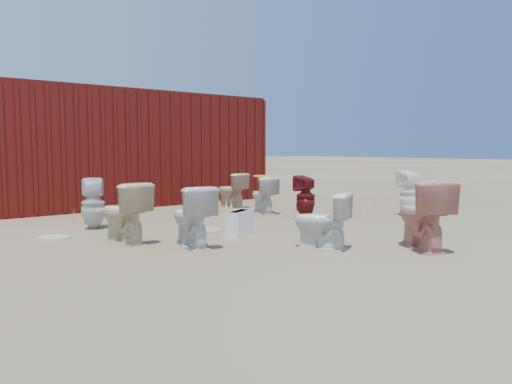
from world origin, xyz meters
TOP-DOWN VIEW (x-y plane):
  - ground at (0.00, 0.00)m, footprint 100.00×100.00m
  - shipping_container at (0.00, 5.20)m, footprint 6.00×2.40m
  - toilet_front_a at (-1.53, -0.03)m, footprint 0.55×0.81m
  - toilet_front_pink at (0.54, -1.90)m, footprint 0.83×0.96m
  - toilet_front_c at (-0.39, -1.13)m, footprint 0.64×0.77m
  - toilet_front_maroon at (1.40, 0.95)m, footprint 0.35×0.36m
  - toilet_back_a at (-1.95, 2.09)m, footprint 0.45×0.45m
  - toilet_back_beige_left at (-2.07, 0.72)m, footprint 0.53×0.81m
  - toilet_back_beige_right at (1.27, 2.98)m, footprint 0.46×0.73m
  - toilet_back_yellowlid at (1.20, 1.86)m, footprint 0.55×0.75m
  - toilet_back_e at (2.98, -0.09)m, footprint 0.49×0.49m
  - yellow_lid at (1.20, 1.86)m, footprint 0.34×0.43m
  - loose_tank at (-0.62, 0.21)m, footprint 0.54×0.41m
  - loose_lid_near at (-0.70, 0.83)m, footprint 0.53×0.59m
  - loose_lid_far at (-2.68, 1.62)m, footprint 0.57×0.59m
  - weed_clump_a at (-1.99, 2.70)m, footprint 0.36×0.36m
  - weed_clump_b at (0.79, 2.48)m, footprint 0.32×0.32m
  - weed_clump_c at (2.00, 2.63)m, footprint 0.36×0.36m
  - weed_clump_d at (-1.16, 3.10)m, footprint 0.30×0.30m
  - weed_clump_e at (1.04, 3.50)m, footprint 0.34×0.34m
  - weed_clump_f at (2.75, 0.66)m, footprint 0.28×0.28m

SIDE VIEW (x-z plane):
  - ground at x=0.00m, z-range 0.00..0.00m
  - loose_lid_near at x=-0.70m, z-range 0.00..0.02m
  - loose_lid_far at x=-2.68m, z-range 0.00..0.02m
  - weed_clump_f at x=2.75m, z-range 0.00..0.23m
  - weed_clump_b at x=0.79m, z-range 0.00..0.24m
  - weed_clump_e at x=1.04m, z-range 0.00..0.27m
  - weed_clump_d at x=-1.16m, z-range 0.00..0.29m
  - weed_clump_c at x=2.00m, z-range 0.00..0.29m
  - weed_clump_a at x=-1.99m, z-range 0.00..0.32m
  - loose_tank at x=-0.62m, z-range 0.00..0.35m
  - toilet_back_yellowlid at x=1.20m, z-range 0.00..0.68m
  - toilet_front_c at x=-0.39m, z-range 0.00..0.68m
  - toilet_back_beige_right at x=1.27m, z-range 0.00..0.71m
  - toilet_front_maroon at x=1.40m, z-range 0.00..0.74m
  - toilet_front_a at x=-1.53m, z-range 0.00..0.76m
  - toilet_back_a at x=-1.95m, z-range 0.00..0.77m
  - toilet_back_beige_left at x=-2.07m, z-range 0.00..0.78m
  - toilet_back_e at x=2.98m, z-range 0.00..0.83m
  - toilet_front_pink at x=0.54m, z-range 0.00..0.85m
  - yellow_lid at x=1.20m, z-range 0.68..0.71m
  - shipping_container at x=0.00m, z-range 0.00..2.40m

